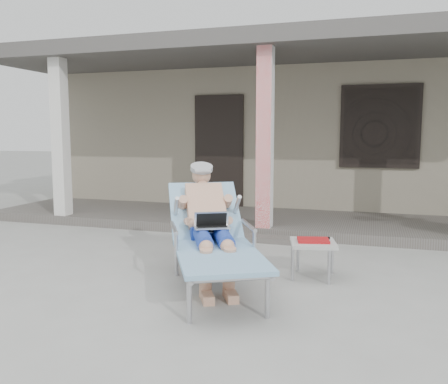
% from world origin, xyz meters
% --- Properties ---
extents(ground, '(60.00, 60.00, 0.00)m').
position_xyz_m(ground, '(0.00, 0.00, 0.00)').
color(ground, '#9E9E99').
rests_on(ground, ground).
extents(house, '(10.40, 5.40, 3.30)m').
position_xyz_m(house, '(0.00, 6.50, 1.67)').
color(house, '#9F967E').
rests_on(house, ground).
extents(porch_deck, '(10.00, 2.00, 0.15)m').
position_xyz_m(porch_deck, '(0.00, 3.00, 0.07)').
color(porch_deck, '#605B56').
rests_on(porch_deck, ground).
extents(porch_overhang, '(10.00, 2.30, 2.85)m').
position_xyz_m(porch_overhang, '(0.00, 2.95, 2.79)').
color(porch_overhang, silver).
rests_on(porch_overhang, porch_deck).
extents(porch_step, '(2.00, 0.30, 0.07)m').
position_xyz_m(porch_step, '(0.00, 1.85, 0.04)').
color(porch_step, '#605B56').
rests_on(porch_step, ground).
extents(lounger, '(1.56, 2.05, 1.30)m').
position_xyz_m(lounger, '(-0.02, -0.20, 0.80)').
color(lounger, '#B7B7BC').
rests_on(lounger, ground).
extents(side_table, '(0.56, 0.56, 0.42)m').
position_xyz_m(side_table, '(0.94, 0.34, 0.35)').
color(side_table, '#AFAFAA').
rests_on(side_table, ground).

